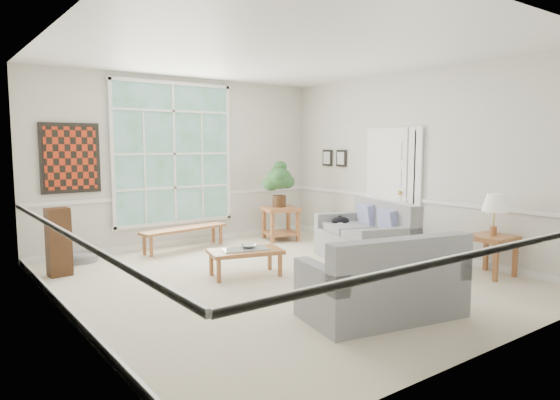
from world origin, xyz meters
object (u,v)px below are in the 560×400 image
(loveseat_front, at_px, (382,275))
(coffee_table, at_px, (245,263))
(loveseat_right, at_px, (363,232))
(end_table, at_px, (281,224))
(side_table, at_px, (491,256))

(loveseat_front, distance_m, coffee_table, 2.27)
(coffee_table, bearing_deg, loveseat_right, 2.01)
(loveseat_right, relative_size, loveseat_front, 1.08)
(coffee_table, bearing_deg, loveseat_front, -67.70)
(loveseat_front, height_order, coffee_table, loveseat_front)
(loveseat_right, relative_size, end_table, 2.83)
(coffee_table, relative_size, end_table, 1.57)
(loveseat_right, bearing_deg, side_table, -41.20)
(coffee_table, distance_m, end_table, 2.67)
(coffee_table, xyz_separation_m, side_table, (2.73, -2.01, 0.10))
(loveseat_right, height_order, coffee_table, loveseat_right)
(loveseat_front, bearing_deg, loveseat_right, 60.41)
(end_table, bearing_deg, coffee_table, -137.04)
(side_table, bearing_deg, end_table, 101.49)
(loveseat_right, height_order, loveseat_front, loveseat_right)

